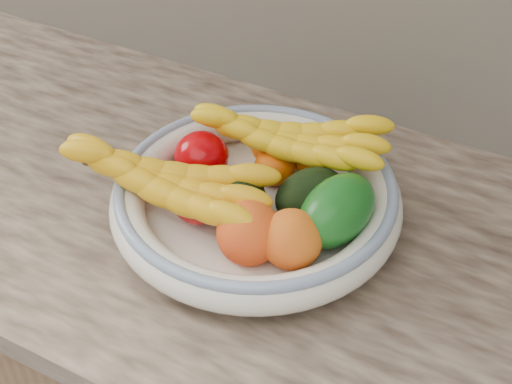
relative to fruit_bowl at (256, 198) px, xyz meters
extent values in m
cube|color=tan|center=(0.00, 0.02, -0.07)|extent=(2.44, 0.66, 0.04)
cylinder|color=silver|center=(0.00, 0.00, -0.04)|extent=(0.13, 0.13, 0.02)
cylinder|color=silver|center=(0.00, 0.00, -0.03)|extent=(0.32, 0.32, 0.01)
torus|color=silver|center=(0.00, 0.00, 0.00)|extent=(0.39, 0.39, 0.05)
torus|color=#32548F|center=(0.00, 0.00, 0.02)|extent=(0.37, 0.37, 0.02)
ellipsoid|color=orange|center=(-0.03, 0.11, 0.01)|extent=(0.06, 0.06, 0.05)
ellipsoid|color=orange|center=(0.03, 0.10, 0.01)|extent=(0.06, 0.06, 0.05)
ellipsoid|color=#F86305|center=(-0.01, 0.07, 0.01)|extent=(0.07, 0.07, 0.05)
ellipsoid|color=#B60006|center=(-0.10, 0.03, 0.01)|extent=(0.08, 0.08, 0.07)
ellipsoid|color=#B20707|center=(-0.06, -0.05, 0.01)|extent=(0.07, 0.07, 0.06)
ellipsoid|color=black|center=(-0.01, -0.02, 0.02)|extent=(0.10, 0.11, 0.06)
ellipsoid|color=black|center=(0.07, 0.02, 0.02)|extent=(0.11, 0.12, 0.07)
ellipsoid|color=#105515|center=(0.12, 0.00, 0.03)|extent=(0.12, 0.14, 0.11)
ellipsoid|color=orange|center=(0.03, -0.08, 0.02)|extent=(0.09, 0.09, 0.08)
ellipsoid|color=orange|center=(0.08, -0.07, 0.02)|extent=(0.09, 0.09, 0.08)
camera|label=1|loc=(0.34, -0.63, 0.63)|focal=50.00mm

